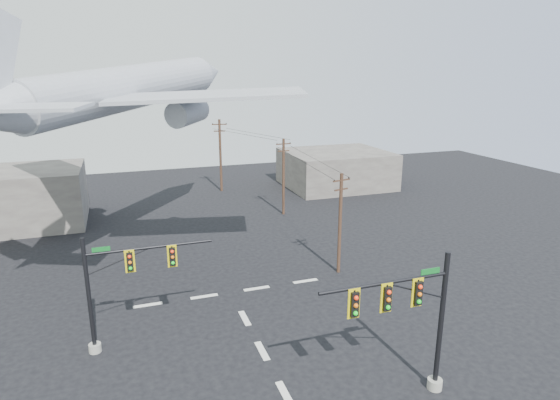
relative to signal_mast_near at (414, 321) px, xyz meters
name	(u,v)px	position (x,y,z in m)	size (l,w,h in m)	color
ground	(285,394)	(-5.81, 2.23, -4.28)	(120.00, 120.00, 0.00)	black
lane_markings	(256,339)	(-5.81, 7.56, -4.27)	(14.00, 21.20, 0.01)	silver
signal_mast_near	(414,321)	(0.00, 0.00, 0.00)	(7.09, 0.84, 7.60)	gray
signal_mast_far	(118,288)	(-13.54, 9.32, -0.43)	(7.49, 0.78, 7.11)	gray
utility_pole_a	(340,222)	(3.40, 14.96, 0.05)	(1.63, 0.51, 8.29)	#41291B
utility_pole_b	(284,175)	(4.52, 31.68, 0.28)	(1.77, 0.29, 8.72)	#41291B
utility_pole_c	(220,154)	(0.07, 44.70, 0.83)	(1.99, 0.46, 9.78)	#41291B
power_lines	(277,146)	(3.21, 30.02, 3.91)	(6.15, 29.75, 0.71)	black
airliner	(130,89)	(-11.57, 22.93, 10.31)	(25.44, 27.37, 8.16)	#A4A8B0
building_right	(336,169)	(16.19, 42.23, -1.78)	(14.00, 12.00, 5.00)	slate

